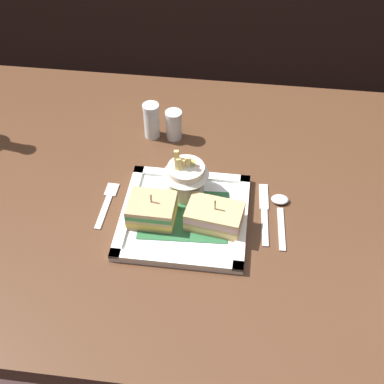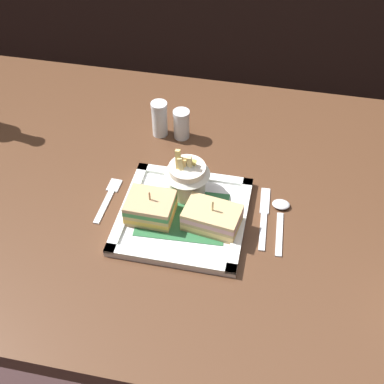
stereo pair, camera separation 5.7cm
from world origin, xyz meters
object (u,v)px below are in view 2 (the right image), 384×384
at_px(pepper_shaker, 181,126).
at_px(fork, 109,197).
at_px(knife, 264,215).
at_px(square_plate, 183,216).
at_px(sandwich_half_left, 150,208).
at_px(sandwich_half_right, 212,218).
at_px(salt_shaker, 160,121).
at_px(fries_cup, 187,175).
at_px(dining_table, 200,226).
at_px(spoon, 280,213).

bearing_deg(pepper_shaker, fork, -114.92).
height_order(knife, pepper_shaker, pepper_shaker).
bearing_deg(square_plate, sandwich_half_left, -165.36).
relative_size(sandwich_half_left, sandwich_half_right, 0.79).
bearing_deg(pepper_shaker, sandwich_half_right, -65.83).
distance_m(sandwich_half_right, salt_shaker, 0.31).
xyz_separation_m(fries_cup, fork, (-0.15, -0.04, -0.06)).
distance_m(sandwich_half_left, salt_shaker, 0.26).
height_order(fork, pepper_shaker, pepper_shaker).
bearing_deg(pepper_shaker, dining_table, -65.83).
xyz_separation_m(sandwich_half_left, salt_shaker, (-0.05, 0.26, 0.00)).
bearing_deg(square_plate, salt_shaker, 113.65).
height_order(dining_table, spoon, spoon).
relative_size(fries_cup, spoon, 0.78).
height_order(dining_table, fork, fork).
relative_size(fries_cup, fork, 0.87).
xyz_separation_m(square_plate, fork, (-0.16, 0.02, -0.01)).
height_order(sandwich_half_left, pepper_shaker, sandwich_half_left).
bearing_deg(knife, spoon, 14.33).
distance_m(fries_cup, fork, 0.17).
distance_m(fries_cup, pepper_shaker, 0.19).
relative_size(fork, knife, 0.76).
bearing_deg(spoon, fries_cup, 175.59).
bearing_deg(fries_cup, spoon, -4.41).
height_order(dining_table, fries_cup, fries_cup).
height_order(fork, spoon, spoon).
relative_size(knife, salt_shaker, 1.94).
bearing_deg(sandwich_half_right, square_plate, 165.36).
bearing_deg(dining_table, pepper_shaker, 114.17).
relative_size(knife, spoon, 1.18).
height_order(sandwich_half_right, fries_cup, fries_cup).
distance_m(dining_table, spoon, 0.19).
relative_size(dining_table, salt_shaker, 16.01).
distance_m(sandwich_half_left, fork, 0.11).
xyz_separation_m(fries_cup, spoon, (0.19, -0.01, -0.05)).
bearing_deg(spoon, square_plate, -165.70).
xyz_separation_m(knife, pepper_shaker, (-0.21, 0.21, 0.03)).
xyz_separation_m(sandwich_half_left, fries_cup, (0.05, 0.08, 0.03)).
bearing_deg(fork, fries_cup, 13.93).
distance_m(square_plate, sandwich_half_right, 0.07).
height_order(sandwich_half_left, sandwich_half_right, same).
bearing_deg(square_plate, knife, 14.29).
relative_size(sandwich_half_left, spoon, 0.64).
xyz_separation_m(sandwich_half_left, pepper_shaker, (0.00, 0.26, -0.00)).
bearing_deg(sandwich_half_right, knife, 30.18).
bearing_deg(fork, spoon, 3.95).
height_order(dining_table, salt_shaker, salt_shaker).
bearing_deg(sandwich_half_right, fries_cup, 129.78).
xyz_separation_m(fries_cup, salt_shaker, (-0.10, 0.18, -0.02)).
relative_size(fries_cup, knife, 0.67).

